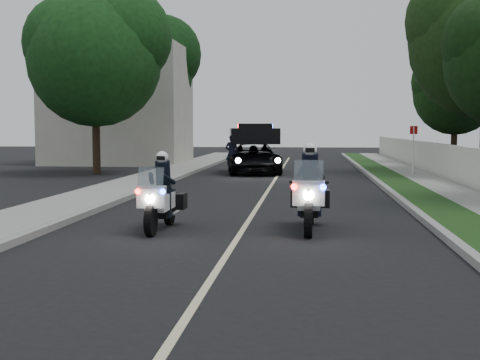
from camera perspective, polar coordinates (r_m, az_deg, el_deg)
The scene contains 18 objects.
ground at distance 12.52m, azimuth -0.45°, elevation -5.48°, with size 120.00×120.00×0.00m, color black.
curb_right at distance 22.51m, azimuth 12.91°, elevation -0.89°, with size 0.20×60.00×0.15m, color gray.
grass_verge at distance 22.61m, azimuth 14.68°, elevation -0.89°, with size 1.20×60.00×0.16m, color #193814.
sidewalk_right at distance 22.84m, azimuth 17.90°, elevation -0.91°, with size 1.40×60.00×0.16m, color gray.
property_wall at distance 23.01m, azimuth 20.38°, elevation 0.74°, with size 0.22×60.00×1.50m, color beige.
curb_left at distance 23.01m, azimuth -7.80°, elevation -0.70°, with size 0.20×60.00×0.15m, color gray.
sidewalk_left at distance 23.30m, azimuth -10.43°, elevation -0.66°, with size 2.00×60.00×0.16m, color gray.
building_far at distance 39.93m, azimuth -10.62°, elevation 6.44°, with size 8.00×6.00×7.00m, color #A8A396.
lane_marking at distance 22.40m, azimuth 2.44°, elevation -0.99°, with size 0.12×50.00×0.01m, color #BFB78C.
police_moto_left at distance 14.09m, azimuth -6.94°, elevation -4.38°, with size 0.70×2.00×1.70m, color silver, non-canonical shape.
police_moto_right at distance 14.02m, azimuth 6.11°, elevation -4.41°, with size 0.78×2.22×1.89m, color silver, non-canonical shape.
police_suv at distance 31.05m, azimuth 1.23°, elevation 0.58°, with size 2.43×5.24×2.55m, color black.
bicycle at distance 29.69m, azimuth -0.71°, elevation 0.40°, with size 0.59×1.68×0.88m, color black.
cyclist at distance 29.69m, azimuth -0.71°, elevation 0.40°, with size 0.60×0.40×1.66m, color black.
sign_post at distance 29.68m, azimuth 14.94°, elevation 0.24°, with size 0.37×0.37×2.34m, color #BA280D, non-canonical shape.
tree_right_e at distance 40.02m, azimuth 18.25°, elevation 1.26°, with size 4.90×4.90×8.17m, color #143510, non-canonical shape.
tree_left_near at distance 31.12m, azimuth -12.47°, elevation 0.48°, with size 6.19×6.19×10.32m, color #153F15, non-canonical shape.
tree_left_far at distance 41.71m, azimuth -8.59°, elevation 1.57°, with size 6.58×6.58×10.97m, color black, non-canonical shape.
Camera 1 is at (1.39, -12.25, 2.20)m, focal length 48.53 mm.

